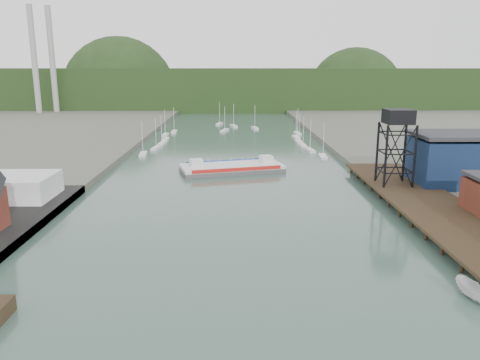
{
  "coord_description": "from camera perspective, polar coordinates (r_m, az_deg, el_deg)",
  "views": [
    {
      "loc": [
        0.56,
        -39.34,
        26.61
      ],
      "look_at": [
        1.87,
        54.34,
        4.0
      ],
      "focal_mm": 35.0,
      "sensor_mm": 36.0,
      "label": 1
    }
  ],
  "objects": [
    {
      "name": "blue_shed",
      "position": [
        112.67,
        25.26,
        2.27
      ],
      "size": [
        20.5,
        14.5,
        11.3
      ],
      "color": "black",
      "rests_on": "east_land"
    },
    {
      "name": "chain_ferry",
      "position": [
        122.33,
        -0.99,
        1.52
      ],
      "size": [
        28.04,
        16.91,
        3.78
      ],
      "rotation": [
        0.0,
        0.0,
        0.26
      ],
      "color": "#4F4E51",
      "rests_on": "ground"
    },
    {
      "name": "lift_tower",
      "position": [
        103.83,
        18.71,
        6.8
      ],
      "size": [
        6.5,
        6.5,
        16.0
      ],
      "color": "black",
      "rests_on": "east_pier"
    },
    {
      "name": "distant_hills",
      "position": [
        341.11,
        -1.59,
        10.83
      ],
      "size": [
        500.0,
        120.0,
        80.0
      ],
      "color": "#1F3015",
      "rests_on": "ground"
    },
    {
      "name": "east_pier",
      "position": [
        95.14,
        21.77,
        -2.48
      ],
      "size": [
        14.0,
        70.0,
        2.45
      ],
      "color": "black",
      "rests_on": "ground"
    },
    {
      "name": "smokestacks",
      "position": [
        292.0,
        -22.84,
        13.21
      ],
      "size": [
        11.2,
        8.2,
        60.0
      ],
      "color": "#9D9C98",
      "rests_on": "ground"
    },
    {
      "name": "marina_sailboats",
      "position": [
        179.73,
        -0.95,
        5.16
      ],
      "size": [
        57.71,
        92.65,
        0.9
      ],
      "color": "silver",
      "rests_on": "ground"
    },
    {
      "name": "motorboat",
      "position": [
        62.39,
        26.68,
        -12.07
      ],
      "size": [
        3.37,
        6.21,
        2.27
      ],
      "primitive_type": "imported",
      "rotation": [
        0.0,
        0.0,
        0.21
      ],
      "color": "silver",
      "rests_on": "ground"
    },
    {
      "name": "white_shed",
      "position": [
        102.4,
        -26.58,
        -0.74
      ],
      "size": [
        18.0,
        12.0,
        4.5
      ],
      "primitive_type": "cube",
      "color": "silver",
      "rests_on": "west_quay"
    },
    {
      "name": "ground",
      "position": [
        47.49,
        -1.44,
        -20.51
      ],
      "size": [
        600.0,
        600.0,
        0.0
      ],
      "primitive_type": "plane",
      "color": "#2F4A41",
      "rests_on": "ground"
    }
  ]
}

